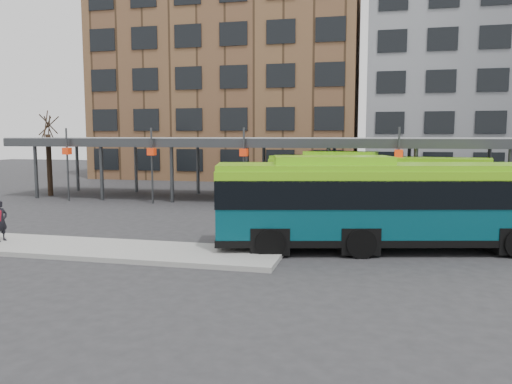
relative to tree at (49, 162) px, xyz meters
name	(u,v)px	position (x,y,z in m)	size (l,w,h in m)	color
ground	(257,242)	(18.00, -12.00, -2.43)	(120.00, 120.00, 0.00)	#28282B
boarding_island	(96,249)	(12.50, -15.00, -2.34)	(14.00, 3.00, 0.18)	gray
canopy	(300,142)	(17.94, 0.87, 1.47)	(40.00, 6.53, 4.80)	#999B9E
tree	(49,162)	(0.00, 0.00, 0.00)	(1.64, 1.64, 5.60)	black
building_brick	(232,71)	(8.00, 20.00, 8.57)	(26.00, 14.00, 22.00)	brown
building_grey	(499,74)	(34.00, 20.00, 7.57)	(24.00, 14.00, 20.00)	slate
bus_front	(387,201)	(23.11, -12.31, -0.58)	(13.19, 5.62, 3.56)	#06404C
bus_rear	(374,180)	(22.68, -2.08, -0.67)	(12.55, 5.02, 3.39)	#06404C
pedestrian	(1,221)	(8.36, -14.94, -1.43)	(0.45, 0.65, 1.61)	black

